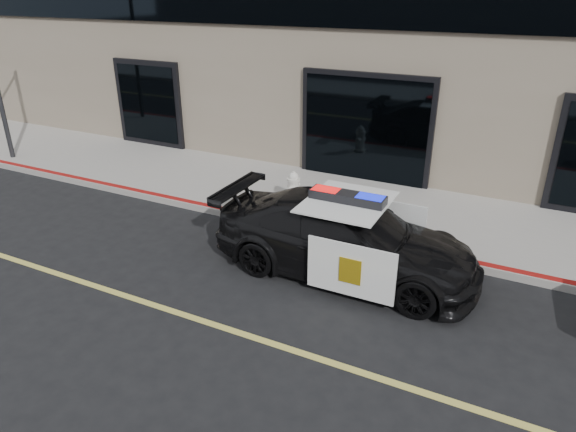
% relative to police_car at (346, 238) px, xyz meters
% --- Properties ---
extents(ground, '(120.00, 120.00, 0.00)m').
position_rel_police_car_xyz_m(ground, '(-0.23, -2.41, -0.70)').
color(ground, black).
rests_on(ground, ground).
extents(sidewalk_n, '(60.00, 3.50, 0.15)m').
position_rel_police_car_xyz_m(sidewalk_n, '(-0.23, 2.84, -0.63)').
color(sidewalk_n, gray).
rests_on(sidewalk_n, ground).
extents(police_car, '(2.18, 4.78, 1.56)m').
position_rel_police_car_xyz_m(police_car, '(0.00, 0.00, 0.00)').
color(police_car, black).
rests_on(police_car, ground).
extents(fire_hydrant, '(0.36, 0.50, 0.80)m').
position_rel_police_car_xyz_m(fire_hydrant, '(-2.08, 2.13, -0.18)').
color(fire_hydrant, silver).
rests_on(fire_hydrant, sidewalk_n).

